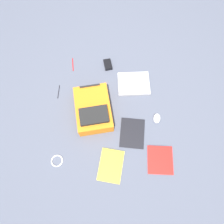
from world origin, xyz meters
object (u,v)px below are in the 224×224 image
at_px(power_brick, 108,65).
at_px(book_blue, 132,133).
at_px(cable_coil, 57,161).
at_px(backpack, 93,109).
at_px(laptop, 134,84).
at_px(computer_mouse, 157,118).
at_px(book_red, 111,166).
at_px(book_comic, 160,160).
at_px(pen_black, 73,64).
at_px(pen_blue, 59,92).

bearing_deg(power_brick, book_blue, -71.53).
bearing_deg(power_brick, cable_coil, -113.32).
xyz_separation_m(backpack, laptop, (0.37, 0.30, -0.06)).
distance_m(laptop, computer_mouse, 0.41).
distance_m(book_red, computer_mouse, 0.59).
xyz_separation_m(book_comic, cable_coil, (-0.88, -0.02, -0.00)).
bearing_deg(laptop, power_brick, 140.65).
bearing_deg(book_comic, power_brick, 116.66).
distance_m(book_comic, cable_coil, 0.88).
height_order(laptop, pen_black, laptop).
relative_size(laptop, book_blue, 1.11).
xyz_separation_m(book_blue, power_brick, (-0.24, 0.71, 0.01)).
height_order(book_blue, power_brick, power_brick).
bearing_deg(backpack, laptop, 38.62).
height_order(laptop, cable_coil, laptop).
height_order(book_comic, cable_coil, book_comic).
height_order(backpack, pen_blue, backpack).
height_order(laptop, book_comic, laptop).
bearing_deg(book_blue, pen_blue, 150.31).
relative_size(computer_mouse, pen_blue, 0.68).
relative_size(computer_mouse, power_brick, 0.82).
relative_size(book_comic, computer_mouse, 2.58).
distance_m(book_comic, power_brick, 1.05).
relative_size(backpack, book_red, 1.57).
xyz_separation_m(laptop, computer_mouse, (0.20, -0.35, 0.00)).
height_order(backpack, pen_black, backpack).
xyz_separation_m(backpack, power_brick, (0.12, 0.51, -0.06)).
distance_m(book_blue, computer_mouse, 0.27).
relative_size(computer_mouse, pen_black, 0.63).
relative_size(book_comic, book_red, 0.82).
distance_m(book_comic, pen_black, 1.25).
distance_m(computer_mouse, pen_black, 1.00).
height_order(computer_mouse, power_brick, computer_mouse).
height_order(computer_mouse, cable_coil, computer_mouse).
relative_size(cable_coil, pen_black, 0.68).
distance_m(backpack, book_red, 0.51).
xyz_separation_m(backpack, cable_coil, (-0.30, -0.45, -0.07)).
bearing_deg(computer_mouse, pen_black, 153.95).
height_order(laptop, computer_mouse, computer_mouse).
distance_m(backpack, computer_mouse, 0.58).
relative_size(book_red, cable_coil, 2.92).
bearing_deg(computer_mouse, pen_blue, 173.08).
bearing_deg(pen_blue, power_brick, 32.89).
height_order(pen_black, pen_blue, pen_black).
xyz_separation_m(power_brick, pen_black, (-0.36, 0.00, -0.01)).
bearing_deg(book_comic, backpack, 143.93).
distance_m(book_comic, book_blue, 0.33).
bearing_deg(book_comic, computer_mouse, 91.26).
relative_size(laptop, book_red, 1.07).
relative_size(backpack, pen_black, 3.14).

